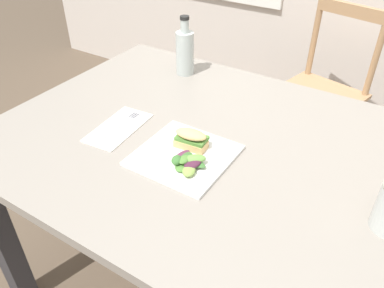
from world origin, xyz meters
TOP-DOWN VIEW (x-y plane):
  - dining_table at (-0.02, 0.15)m, footprint 1.26×0.98m
  - chair_wooden_far at (0.08, 1.20)m, footprint 0.48×0.48m
  - plate_lunch at (-0.01, 0.04)m, footprint 0.25×0.25m
  - sandwich_half_front at (-0.01, 0.08)m, footprint 0.10×0.06m
  - salad_mixed_greens at (0.03, 0.00)m, footprint 0.10×0.10m
  - napkin_folded at (-0.27, 0.05)m, footprint 0.13×0.24m
  - fork_on_napkin at (-0.27, 0.07)m, footprint 0.03×0.19m
  - bottle_cold_brew at (-0.31, 0.50)m, footprint 0.07×0.07m

SIDE VIEW (x-z plane):
  - chair_wooden_far at x=0.08m, z-range 0.01..0.88m
  - dining_table at x=-0.02m, z-range 0.25..0.99m
  - napkin_folded at x=-0.27m, z-range 0.74..0.74m
  - plate_lunch at x=-0.01m, z-range 0.74..0.75m
  - fork_on_napkin at x=-0.27m, z-range 0.74..0.75m
  - salad_mixed_greens at x=0.03m, z-range 0.75..0.78m
  - sandwich_half_front at x=-0.01m, z-range 0.75..0.81m
  - bottle_cold_brew at x=-0.31m, z-range 0.71..0.93m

